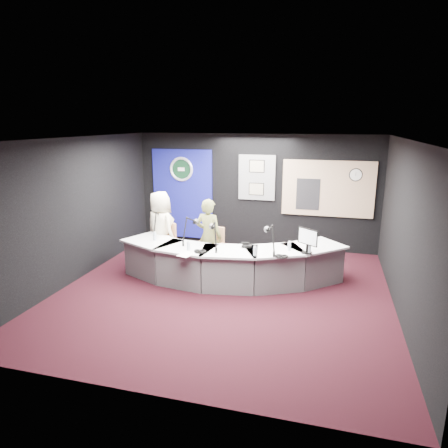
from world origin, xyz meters
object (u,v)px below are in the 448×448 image
(broadcast_desk, at_px, (228,263))
(armchair_left, at_px, (162,245))
(armchair_right, at_px, (209,252))
(person_woman, at_px, (209,236))
(person_man, at_px, (161,229))

(broadcast_desk, height_order, armchair_left, armchair_left)
(armchair_right, relative_size, person_woman, 0.57)
(person_man, bearing_deg, armchair_left, -0.00)
(person_man, bearing_deg, person_woman, -156.10)
(armchair_left, xyz_separation_m, person_woman, (1.12, -0.14, 0.33))
(broadcast_desk, distance_m, armchair_right, 0.61)
(armchair_right, relative_size, person_man, 0.55)
(armchair_right, height_order, person_man, person_man)
(broadcast_desk, bearing_deg, person_woman, 145.68)
(armchair_right, bearing_deg, person_woman, -72.43)
(armchair_left, bearing_deg, person_man, 0.00)
(armchair_left, bearing_deg, person_woman, 27.85)
(person_woman, bearing_deg, broadcast_desk, 157.54)
(armchair_left, bearing_deg, armchair_right, 27.85)
(armchair_right, xyz_separation_m, person_woman, (0.00, -0.00, 0.34))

